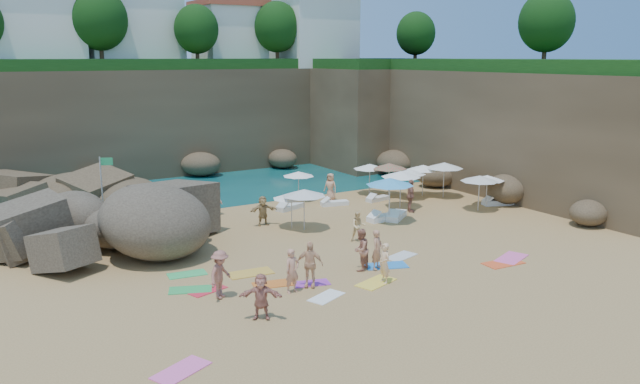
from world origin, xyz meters
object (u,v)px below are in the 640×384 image
parasol_0 (291,196)px  parasol_2 (444,165)px  person_stand_5 (263,211)px  lounger_0 (335,203)px  flag_pole (104,180)px  parasol_1 (298,174)px  person_stand_1 (361,250)px  rock_outcrop (109,251)px  person_stand_0 (292,271)px  person_stand_6 (384,263)px  person_stand_4 (330,187)px  person_stand_2 (211,199)px  person_stand_3 (411,196)px

parasol_0 → parasol_2: (12.03, 1.41, 0.34)m
person_stand_5 → lounger_0: bearing=27.3°
parasol_0 → flag_pole: bearing=141.9°
parasol_0 → parasol_1: parasol_0 is taller
person_stand_5 → person_stand_1: bearing=-78.3°
rock_outcrop → person_stand_0: person_stand_0 is taller
parasol_0 → lounger_0: parasol_0 is taller
lounger_0 → person_stand_6: (-5.55, -12.38, 0.70)m
person_stand_4 → person_stand_5: bearing=-93.4°
parasol_1 → person_stand_4: 2.19m
parasol_0 → lounger_0: bearing=33.6°
person_stand_1 → person_stand_2: bearing=-110.5°
parasol_2 → person_stand_0: (-16.50, -9.59, -1.23)m
person_stand_0 → person_stand_1: bearing=2.4°
parasol_0 → parasol_2: bearing=6.7°
lounger_0 → parasol_0: bearing=-133.1°
flag_pole → parasol_2: size_ratio=1.52×
lounger_0 → person_stand_2: 7.62m
lounger_0 → person_stand_5: bearing=-148.9°
person_stand_0 → person_stand_4: size_ratio=1.00×
rock_outcrop → parasol_1: (12.82, 4.46, 1.73)m
parasol_1 → person_stand_4: parasol_1 is taller
parasol_0 → person_stand_0: 9.37m
person_stand_0 → parasol_2: bearing=21.5°
parasol_0 → person_stand_1: parasol_0 is taller
person_stand_1 → person_stand_4: bearing=-146.3°
rock_outcrop → flag_pole: bearing=78.2°
person_stand_1 → person_stand_2: (-1.93, 12.16, 0.06)m
person_stand_0 → person_stand_1: size_ratio=0.96×
flag_pole → person_stand_5: bearing=-35.8°
parasol_0 → person_stand_2: person_stand_2 is taller
rock_outcrop → parasol_2: bearing=1.1°
person_stand_6 → lounger_0: bearing=163.3°
parasol_2 → person_stand_4: bearing=155.9°
person_stand_3 → parasol_2: bearing=-36.1°
person_stand_1 → person_stand_3: bearing=-170.2°
parasol_2 → person_stand_6: size_ratio=1.45×
parasol_0 → person_stand_5: 1.92m
flag_pole → person_stand_0: flag_pole is taller
parasol_1 → person_stand_3: bearing=-55.2°
person_stand_5 → parasol_2: bearing=10.0°
person_stand_0 → person_stand_6: person_stand_0 is taller
person_stand_6 → parasol_1: bearing=171.1°
flag_pole → person_stand_1: size_ratio=2.00×
parasol_2 → person_stand_5: parasol_2 is taller
parasol_1 → person_stand_1: size_ratio=1.09×
parasol_2 → person_stand_1: size_ratio=1.32×
parasol_2 → parasol_0: bearing=-173.3°
flag_pole → person_stand_5: size_ratio=2.27×
person_stand_6 → person_stand_3: bearing=143.1°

